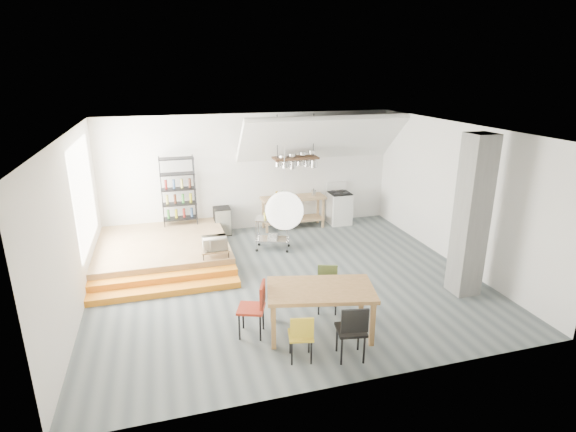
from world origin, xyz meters
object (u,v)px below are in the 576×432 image
object	(u,v)px
rolling_cart	(273,229)
dining_table	(321,293)
mini_fridge	(222,221)
stove	(339,208)

from	to	relation	value
rolling_cart	dining_table	bearing A→B (deg)	-71.10
dining_table	mini_fridge	bearing A→B (deg)	112.56
dining_table	rolling_cart	xyz separation A→B (m)	(0.14, 3.87, -0.22)
stove	rolling_cart	world-z (taller)	stove
stove	mini_fridge	bearing A→B (deg)	179.26
stove	rolling_cart	xyz separation A→B (m)	(-2.35, -1.41, 0.05)
rolling_cart	mini_fridge	xyz separation A→B (m)	(-1.05, 1.46, -0.15)
stove	dining_table	bearing A→B (deg)	-115.32
rolling_cart	mini_fridge	distance (m)	1.80
stove	dining_table	size ratio (longest dim) A/B	0.60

